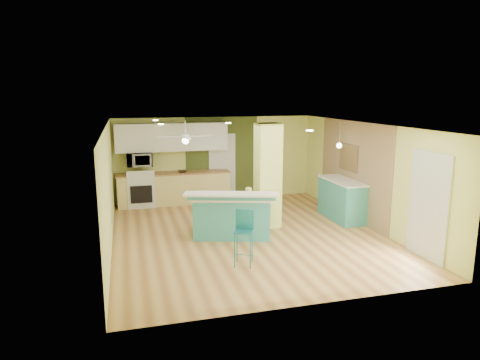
% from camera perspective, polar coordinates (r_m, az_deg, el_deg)
% --- Properties ---
extents(floor, '(6.00, 7.00, 0.01)m').
position_cam_1_polar(floor, '(9.95, 0.98, -7.23)').
color(floor, '#9A6536').
rests_on(floor, ground).
extents(ceiling, '(6.00, 7.00, 0.01)m').
position_cam_1_polar(ceiling, '(9.45, 1.03, 7.35)').
color(ceiling, white).
rests_on(ceiling, wall_back).
extents(wall_back, '(6.00, 0.01, 2.50)m').
position_cam_1_polar(wall_back, '(12.97, -3.31, 2.87)').
color(wall_back, '#E0E77B').
rests_on(wall_back, floor).
extents(wall_front, '(6.00, 0.01, 2.50)m').
position_cam_1_polar(wall_front, '(6.43, 9.78, -6.17)').
color(wall_front, '#E0E77B').
rests_on(wall_front, floor).
extents(wall_left, '(0.01, 7.00, 2.50)m').
position_cam_1_polar(wall_left, '(9.26, -17.16, -1.09)').
color(wall_left, '#E0E77B').
rests_on(wall_left, floor).
extents(wall_right, '(0.01, 7.00, 2.50)m').
position_cam_1_polar(wall_right, '(10.83, 16.46, 0.71)').
color(wall_right, '#E0E77B').
rests_on(wall_right, floor).
extents(wood_panel, '(0.02, 3.40, 2.50)m').
position_cam_1_polar(wood_panel, '(11.33, 14.81, 1.26)').
color(wood_panel, '#8B6C4F').
rests_on(wood_panel, floor).
extents(olive_accent, '(2.20, 0.02, 2.50)m').
position_cam_1_polar(olive_accent, '(13.00, -2.43, 2.90)').
color(olive_accent, '#435020').
rests_on(olive_accent, floor).
extents(interior_door, '(0.82, 0.05, 2.00)m').
position_cam_1_polar(interior_door, '(13.01, -2.39, 1.79)').
color(interior_door, silver).
rests_on(interior_door, floor).
extents(french_door, '(0.04, 1.08, 2.10)m').
position_cam_1_polar(french_door, '(9.02, 23.81, -3.20)').
color(french_door, silver).
rests_on(french_door, floor).
extents(column, '(0.55, 0.55, 2.50)m').
position_cam_1_polar(column, '(10.28, 3.71, 0.60)').
color(column, '#D3E469').
rests_on(column, floor).
extents(kitchen_run, '(3.25, 0.63, 0.94)m').
position_cam_1_polar(kitchen_run, '(12.62, -8.77, -1.09)').
color(kitchen_run, '#E7D178').
rests_on(kitchen_run, floor).
extents(stove, '(0.76, 0.66, 1.08)m').
position_cam_1_polar(stove, '(12.54, -13.08, -1.38)').
color(stove, silver).
rests_on(stove, floor).
extents(upper_cabinets, '(3.20, 0.34, 0.80)m').
position_cam_1_polar(upper_cabinets, '(12.50, -9.04, 5.66)').
color(upper_cabinets, white).
rests_on(upper_cabinets, wall_back).
extents(microwave, '(0.70, 0.48, 0.39)m').
position_cam_1_polar(microwave, '(12.39, -13.26, 2.65)').
color(microwave, white).
rests_on(microwave, wall_back).
extents(ceiling_fan, '(1.41, 1.41, 0.61)m').
position_cam_1_polar(ceiling_fan, '(11.21, -7.29, 5.71)').
color(ceiling_fan, white).
rests_on(ceiling_fan, ceiling).
extents(pendant_lamp, '(0.14, 0.14, 0.69)m').
position_cam_1_polar(pendant_lamp, '(11.21, 13.09, 4.51)').
color(pendant_lamp, silver).
rests_on(pendant_lamp, ceiling).
extents(wall_decor, '(0.03, 0.90, 0.70)m').
position_cam_1_polar(wall_decor, '(11.44, 14.29, 2.90)').
color(wall_decor, brown).
rests_on(wall_decor, wood_panel).
extents(peninsula, '(2.14, 1.58, 1.08)m').
position_cam_1_polar(peninsula, '(9.66, -1.04, -4.64)').
color(peninsula, teal).
rests_on(peninsula, floor).
extents(bar_stool, '(0.46, 0.46, 1.05)m').
position_cam_1_polar(bar_stool, '(8.06, 0.55, -6.46)').
color(bar_stool, teal).
rests_on(bar_stool, floor).
extents(side_counter, '(0.68, 1.59, 1.03)m').
position_cam_1_polar(side_counter, '(11.30, 13.47, -2.51)').
color(side_counter, teal).
rests_on(side_counter, floor).
extents(fruit_bowl, '(0.33, 0.33, 0.06)m').
position_cam_1_polar(fruit_bowl, '(12.46, -7.71, 1.13)').
color(fruit_bowl, '#392417').
rests_on(fruit_bowl, kitchen_run).
extents(canister, '(0.14, 0.14, 0.18)m').
position_cam_1_polar(canister, '(9.54, 1.16, -1.58)').
color(canister, yellow).
rests_on(canister, peninsula).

